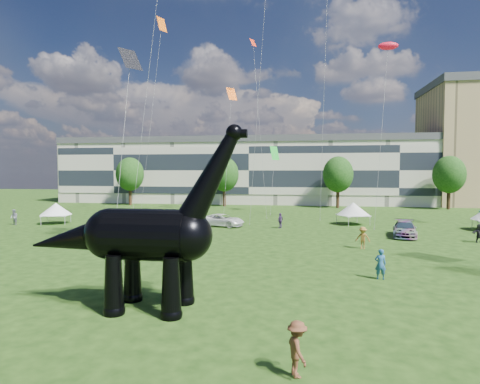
# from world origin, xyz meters

# --- Properties ---
(ground) EXTENTS (220.00, 220.00, 0.00)m
(ground) POSITION_xyz_m (0.00, 0.00, 0.00)
(ground) COLOR #16330C
(ground) RESTS_ON ground
(terrace_row) EXTENTS (78.00, 11.00, 12.00)m
(terrace_row) POSITION_xyz_m (-8.00, 62.00, 6.00)
(terrace_row) COLOR beige
(terrace_row) RESTS_ON ground
(tree_far_left) EXTENTS (5.20, 5.20, 9.44)m
(tree_far_left) POSITION_xyz_m (-30.00, 53.00, 6.29)
(tree_far_left) COLOR #382314
(tree_far_left) RESTS_ON ground
(tree_mid_left) EXTENTS (5.20, 5.20, 9.44)m
(tree_mid_left) POSITION_xyz_m (-12.00, 53.00, 6.29)
(tree_mid_left) COLOR #382314
(tree_mid_left) RESTS_ON ground
(tree_mid_right) EXTENTS (5.20, 5.20, 9.44)m
(tree_mid_right) POSITION_xyz_m (8.00, 53.00, 6.29)
(tree_mid_right) COLOR #382314
(tree_mid_right) RESTS_ON ground
(tree_far_right) EXTENTS (5.20, 5.20, 9.44)m
(tree_far_right) POSITION_xyz_m (26.00, 53.00, 6.29)
(tree_far_right) COLOR #382314
(tree_far_right) RESTS_ON ground
(dinosaur_sculpture) EXTENTS (10.66, 2.95, 8.76)m
(dinosaur_sculpture) POSITION_xyz_m (-5.58, -0.56, 3.31)
(dinosaur_sculpture) COLOR black
(dinosaur_sculpture) RESTS_ON ground
(car_silver) EXTENTS (2.67, 4.75, 1.53)m
(car_silver) POSITION_xyz_m (-19.70, 21.40, 0.76)
(car_silver) COLOR #A2A3A7
(car_silver) RESTS_ON ground
(car_grey) EXTENTS (4.20, 1.99, 1.33)m
(car_grey) POSITION_xyz_m (-14.26, 22.95, 0.67)
(car_grey) COLOR gray
(car_grey) RESTS_ON ground
(car_white) EXTENTS (5.60, 3.70, 1.43)m
(car_white) POSITION_xyz_m (-7.23, 27.05, 0.71)
(car_white) COLOR white
(car_white) RESTS_ON ground
(car_dark) EXTENTS (3.11, 5.49, 1.50)m
(car_dark) POSITION_xyz_m (11.69, 22.53, 0.75)
(car_dark) COLOR #595960
(car_dark) RESTS_ON ground
(gazebo_near) EXTENTS (5.01, 5.01, 2.66)m
(gazebo_near) POSITION_xyz_m (7.87, 31.07, 1.87)
(gazebo_near) COLOR silver
(gazebo_near) RESTS_ON ground
(gazebo_left) EXTENTS (4.54, 4.54, 2.52)m
(gazebo_left) POSITION_xyz_m (-27.58, 26.30, 1.77)
(gazebo_left) COLOR white
(gazebo_left) RESTS_ON ground
(visitors) EXTENTS (56.10, 41.39, 1.90)m
(visitors) POSITION_xyz_m (-2.28, 15.88, 0.88)
(visitors) COLOR #3A9160
(visitors) RESTS_ON ground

